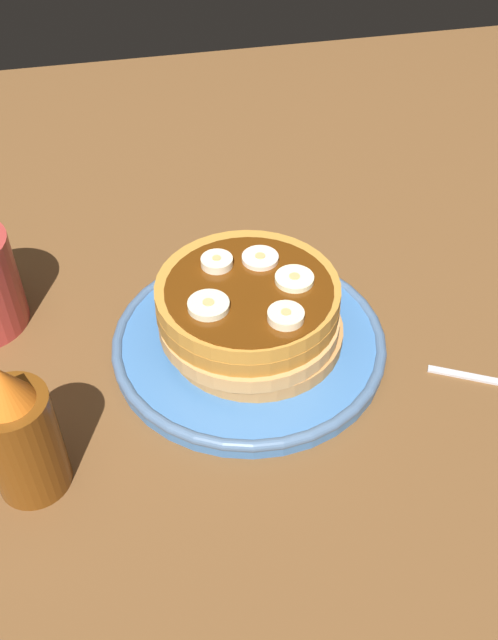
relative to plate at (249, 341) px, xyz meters
The scene contains 9 objects.
ground_plane 2.46cm from the plate, ahead, with size 140.00×140.00×3.00cm, color brown.
plate is the anchor object (origin of this frame).
pancake_stack 3.59cm from the plate, 125.33° to the right, with size 17.12×17.07×6.08cm.
banana_slice_0 8.07cm from the plate, 24.71° to the left, with size 3.56×3.56×0.85cm.
banana_slice_1 8.54cm from the plate, 114.47° to the left, with size 3.08×3.08×1.00cm.
banana_slice_2 7.86cm from the plate, 117.52° to the right, with size 3.36×3.36×0.70cm.
banana_slice_3 7.94cm from the plate, behind, with size 3.45×3.45×0.75cm.
banana_slice_4 8.14cm from the plate, 60.14° to the right, with size 2.90×2.90×1.02cm.
syrup_bottle 22.74cm from the plate, 27.92° to the left, with size 5.68×5.68×13.02cm.
Camera 1 is at (10.07, 44.27, 46.46)cm, focal length 38.54 mm.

